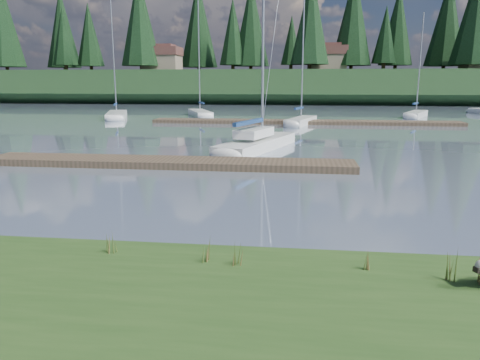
# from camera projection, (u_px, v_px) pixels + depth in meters

# --- Properties ---
(ground) EXTENTS (200.00, 200.00, 0.00)m
(ground) POSITION_uv_depth(u_px,v_px,m) (280.00, 124.00, 40.14)
(ground) COLOR #7C8CA2
(ground) RESTS_ON ground
(ridge) EXTENTS (200.00, 20.00, 5.00)m
(ridge) POSITION_uv_depth(u_px,v_px,m) (291.00, 87.00, 81.34)
(ridge) COLOR #1A3419
(ridge) RESTS_ON ground
(sailboat_main) EXTENTS (4.20, 8.70, 12.39)m
(sailboat_main) POSITION_uv_depth(u_px,v_px,m) (262.00, 140.00, 25.50)
(sailboat_main) COLOR white
(sailboat_main) RESTS_ON ground
(dock_near) EXTENTS (16.00, 2.00, 0.30)m
(dock_near) POSITION_uv_depth(u_px,v_px,m) (168.00, 162.00, 20.22)
(dock_near) COLOR #4C3D2C
(dock_near) RESTS_ON ground
(dock_far) EXTENTS (26.00, 2.20, 0.30)m
(dock_far) POSITION_uv_depth(u_px,v_px,m) (304.00, 122.00, 39.86)
(dock_far) COLOR #4C3D2C
(dock_far) RESTS_ON ground
(sailboat_bg_0) EXTENTS (4.36, 8.70, 12.42)m
(sailboat_bg_0) POSITION_uv_depth(u_px,v_px,m) (117.00, 114.00, 46.78)
(sailboat_bg_0) COLOR white
(sailboat_bg_0) RESTS_ON ground
(sailboat_bg_1) EXTENTS (4.24, 7.72, 11.53)m
(sailboat_bg_1) POSITION_uv_depth(u_px,v_px,m) (199.00, 112.00, 49.13)
(sailboat_bg_1) COLOR white
(sailboat_bg_1) RESTS_ON ground
(sailboat_bg_2) EXTENTS (2.99, 6.75, 10.12)m
(sailboat_bg_2) POSITION_uv_depth(u_px,v_px,m) (303.00, 120.00, 39.77)
(sailboat_bg_2) COLOR white
(sailboat_bg_2) RESTS_ON ground
(sailboat_bg_4) EXTENTS (3.85, 6.80, 10.17)m
(sailboat_bg_4) POSITION_uv_depth(u_px,v_px,m) (417.00, 114.00, 47.51)
(sailboat_bg_4) COLOR white
(sailboat_bg_4) RESTS_ON ground
(weed_0) EXTENTS (0.17, 0.14, 0.52)m
(weed_0) POSITION_uv_depth(u_px,v_px,m) (205.00, 251.00, 8.56)
(weed_0) COLOR #475B23
(weed_0) RESTS_ON bank
(weed_1) EXTENTS (0.17, 0.14, 0.42)m
(weed_1) POSITION_uv_depth(u_px,v_px,m) (237.00, 256.00, 8.41)
(weed_1) COLOR #475B23
(weed_1) RESTS_ON bank
(weed_2) EXTENTS (0.17, 0.14, 0.70)m
(weed_2) POSITION_uv_depth(u_px,v_px,m) (450.00, 263.00, 7.78)
(weed_2) COLOR #475B23
(weed_2) RESTS_ON bank
(weed_3) EXTENTS (0.17, 0.14, 0.45)m
(weed_3) POSITION_uv_depth(u_px,v_px,m) (110.00, 244.00, 9.02)
(weed_3) COLOR #475B23
(weed_3) RESTS_ON bank
(weed_4) EXTENTS (0.17, 0.14, 0.36)m
(weed_4) POSITION_uv_depth(u_px,v_px,m) (363.00, 261.00, 8.25)
(weed_4) COLOR #475B23
(weed_4) RESTS_ON bank
(mud_lip) EXTENTS (60.00, 0.50, 0.14)m
(mud_lip) POSITION_uv_depth(u_px,v_px,m) (216.00, 260.00, 9.46)
(mud_lip) COLOR #33281C
(mud_lip) RESTS_ON ground
(conifer_1) EXTENTS (4.40, 4.40, 11.30)m
(conifer_1) POSITION_uv_depth(u_px,v_px,m) (64.00, 36.00, 82.45)
(conifer_1) COLOR #382619
(conifer_1) RESTS_ON ridge
(conifer_2) EXTENTS (6.60, 6.60, 16.05)m
(conifer_2) POSITION_uv_depth(u_px,v_px,m) (140.00, 19.00, 77.24)
(conifer_2) COLOR #382619
(conifer_2) RESTS_ON ridge
(conifer_3) EXTENTS (4.84, 4.84, 12.25)m
(conifer_3) POSITION_uv_depth(u_px,v_px,m) (233.00, 32.00, 79.67)
(conifer_3) COLOR #382619
(conifer_3) RESTS_ON ridge
(conifer_4) EXTENTS (6.16, 6.16, 15.10)m
(conifer_4) POSITION_uv_depth(u_px,v_px,m) (311.00, 18.00, 71.98)
(conifer_4) COLOR #382619
(conifer_4) RESTS_ON ridge
(conifer_5) EXTENTS (3.96, 3.96, 10.35)m
(conifer_5) POSITION_uv_depth(u_px,v_px,m) (385.00, 35.00, 74.87)
(conifer_5) COLOR #382619
(conifer_5) RESTS_ON ridge
(conifer_6) EXTENTS (7.04, 7.04, 17.00)m
(conifer_6) POSITION_uv_depth(u_px,v_px,m) (478.00, 10.00, 70.68)
(conifer_6) COLOR #382619
(conifer_6) RESTS_ON ridge
(house_0) EXTENTS (6.30, 5.30, 4.65)m
(house_0) POSITION_uv_depth(u_px,v_px,m) (162.00, 59.00, 80.11)
(house_0) COLOR gray
(house_0) RESTS_ON ridge
(house_1) EXTENTS (6.30, 5.30, 4.65)m
(house_1) POSITION_uv_depth(u_px,v_px,m) (327.00, 58.00, 77.67)
(house_1) COLOR gray
(house_1) RESTS_ON ridge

